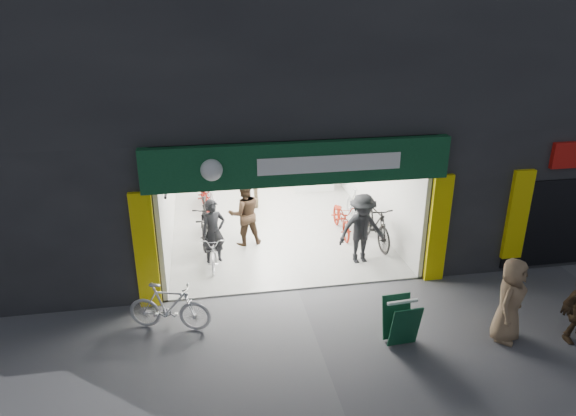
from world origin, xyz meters
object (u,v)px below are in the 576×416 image
object	(u,v)px
bike_left_front	(215,248)
sandwich_board	(401,320)
parked_bike	(169,307)
bike_right_front	(375,223)
pedestrian_near	(510,300)

from	to	relation	value
bike_left_front	sandwich_board	bearing A→B (deg)	-44.09
parked_bike	sandwich_board	bearing A→B (deg)	-88.85
bike_right_front	bike_left_front	bearing A→B (deg)	-178.12
bike_left_front	sandwich_board	size ratio (longest dim) A/B	1.83
bike_left_front	pedestrian_near	xyz separation A→B (m)	(5.41, -4.09, 0.43)
parked_bike	pedestrian_near	world-z (taller)	pedestrian_near
parked_bike	pedestrian_near	distance (m)	6.58
bike_right_front	parked_bike	xyz separation A→B (m)	(-5.30, -3.04, -0.10)
pedestrian_near	sandwich_board	distance (m)	2.10
bike_left_front	bike_right_front	world-z (taller)	bike_right_front
bike_left_front	sandwich_board	distance (m)	5.11
parked_bike	sandwich_board	size ratio (longest dim) A/B	1.87
parked_bike	sandwich_board	world-z (taller)	parked_bike
bike_left_front	parked_bike	distance (m)	2.81
pedestrian_near	parked_bike	bearing A→B (deg)	124.72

